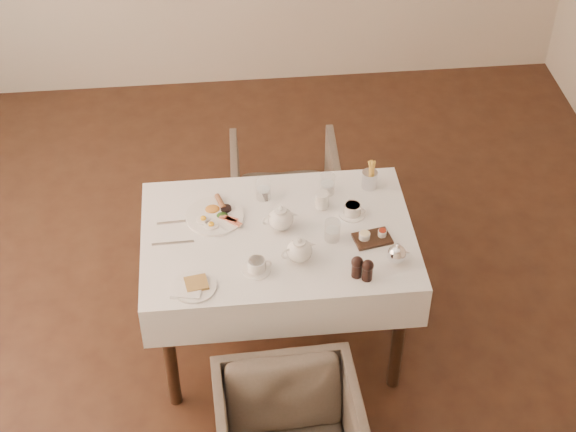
% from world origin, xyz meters
% --- Properties ---
extents(table, '(1.28, 0.88, 0.75)m').
position_xyz_m(table, '(-0.02, -0.04, 0.64)').
color(table, black).
rests_on(table, ground).
extents(armchair_far, '(0.63, 0.64, 0.57)m').
position_xyz_m(armchair_far, '(0.09, 0.82, 0.28)').
color(armchair_far, '#4E4439').
rests_on(armchair_far, ground).
extents(breakfast_plate, '(0.28, 0.28, 0.04)m').
position_xyz_m(breakfast_plate, '(-0.31, 0.11, 0.76)').
color(breakfast_plate, white).
rests_on(breakfast_plate, table).
extents(side_plate, '(0.20, 0.20, 0.02)m').
position_xyz_m(side_plate, '(-0.43, -0.36, 0.76)').
color(side_plate, white).
rests_on(side_plate, table).
extents(teapot_centre, '(0.18, 0.15, 0.13)m').
position_xyz_m(teapot_centre, '(-0.01, -0.00, 0.82)').
color(teapot_centre, white).
rests_on(teapot_centre, table).
extents(teapot_front, '(0.19, 0.17, 0.13)m').
position_xyz_m(teapot_front, '(0.06, -0.22, 0.82)').
color(teapot_front, white).
rests_on(teapot_front, table).
extents(creamer, '(0.08, 0.08, 0.08)m').
position_xyz_m(creamer, '(0.21, 0.14, 0.80)').
color(creamer, white).
rests_on(creamer, table).
extents(teacup_near, '(0.13, 0.13, 0.06)m').
position_xyz_m(teacup_near, '(-0.14, -0.27, 0.78)').
color(teacup_near, white).
rests_on(teacup_near, table).
extents(teacup_far, '(0.13, 0.13, 0.06)m').
position_xyz_m(teacup_far, '(0.34, 0.06, 0.78)').
color(teacup_far, white).
rests_on(teacup_far, table).
extents(glass_left, '(0.07, 0.07, 0.10)m').
position_xyz_m(glass_left, '(-0.07, 0.23, 0.81)').
color(glass_left, silver).
rests_on(glass_left, table).
extents(glass_mid, '(0.08, 0.08, 0.10)m').
position_xyz_m(glass_mid, '(0.22, -0.10, 0.81)').
color(glass_mid, silver).
rests_on(glass_mid, table).
extents(glass_right, '(0.10, 0.10, 0.10)m').
position_xyz_m(glass_right, '(0.25, 0.24, 0.81)').
color(glass_right, silver).
rests_on(glass_right, table).
extents(condiment_board, '(0.19, 0.14, 0.04)m').
position_xyz_m(condiment_board, '(0.41, -0.13, 0.77)').
color(condiment_board, black).
rests_on(condiment_board, table).
extents(pepper_mill_left, '(0.06, 0.06, 0.11)m').
position_xyz_m(pepper_mill_left, '(0.30, -0.35, 0.81)').
color(pepper_mill_left, black).
rests_on(pepper_mill_left, table).
extents(pepper_mill_right, '(0.07, 0.07, 0.11)m').
position_xyz_m(pepper_mill_right, '(0.34, -0.38, 0.81)').
color(pepper_mill_right, black).
rests_on(pepper_mill_right, table).
extents(silver_pot, '(0.13, 0.12, 0.11)m').
position_xyz_m(silver_pot, '(0.49, -0.28, 0.81)').
color(silver_pot, white).
rests_on(silver_pot, table).
extents(fries_cup, '(0.08, 0.08, 0.16)m').
position_xyz_m(fries_cup, '(0.46, 0.26, 0.83)').
color(fries_cup, silver).
rests_on(fries_cup, table).
extents(cutlery_fork, '(0.20, 0.03, 0.00)m').
position_xyz_m(cutlery_fork, '(-0.49, 0.09, 0.76)').
color(cutlery_fork, silver).
rests_on(cutlery_fork, table).
extents(cutlery_knife, '(0.19, 0.02, 0.00)m').
position_xyz_m(cutlery_knife, '(-0.51, -0.06, 0.76)').
color(cutlery_knife, silver).
rests_on(cutlery_knife, table).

